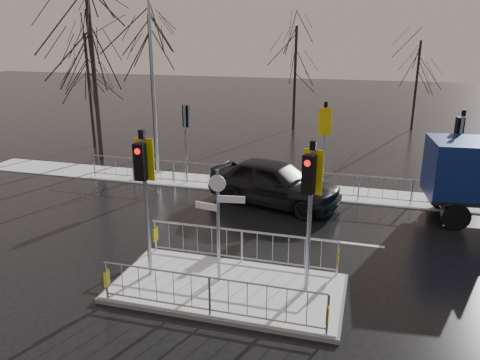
# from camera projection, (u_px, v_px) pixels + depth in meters

# --- Properties ---
(ground) EXTENTS (120.00, 120.00, 0.00)m
(ground) POSITION_uv_depth(u_px,v_px,m) (228.00, 290.00, 12.26)
(ground) COLOR black
(ground) RESTS_ON ground
(snow_verge) EXTENTS (30.00, 2.00, 0.04)m
(snow_verge) POSITION_uv_depth(u_px,v_px,m) (287.00, 189.00, 20.14)
(snow_verge) COLOR white
(snow_verge) RESTS_ON ground
(lane_markings) EXTENTS (8.00, 11.38, 0.01)m
(lane_markings) POSITION_uv_depth(u_px,v_px,m) (224.00, 297.00, 11.95)
(lane_markings) COLOR silver
(lane_markings) RESTS_ON ground
(traffic_island) EXTENTS (6.00, 3.04, 4.15)m
(traffic_island) POSITION_uv_depth(u_px,v_px,m) (227.00, 277.00, 12.15)
(traffic_island) COLOR slate
(traffic_island) RESTS_ON ground
(far_kerb_fixtures) EXTENTS (18.00, 0.65, 3.83)m
(far_kerb_fixtures) POSITION_uv_depth(u_px,v_px,m) (292.00, 170.00, 19.30)
(far_kerb_fixtures) COLOR #92979F
(far_kerb_fixtures) RESTS_ON ground
(car_far_lane) EXTENTS (5.59, 3.43, 1.78)m
(car_far_lane) POSITION_uv_depth(u_px,v_px,m) (274.00, 182.00, 18.18)
(car_far_lane) COLOR black
(car_far_lane) RESTS_ON ground
(tree_near_a) EXTENTS (4.75, 4.75, 8.97)m
(tree_near_a) POSITION_uv_depth(u_px,v_px,m) (91.00, 40.00, 23.25)
(tree_near_a) COLOR black
(tree_near_a) RESTS_ON ground
(tree_near_b) EXTENTS (4.00, 4.00, 7.55)m
(tree_near_b) POSITION_uv_depth(u_px,v_px,m) (151.00, 59.00, 24.26)
(tree_near_b) COLOR black
(tree_near_b) RESTS_ON ground
(tree_near_c) EXTENTS (3.50, 3.50, 6.61)m
(tree_near_c) POSITION_uv_depth(u_px,v_px,m) (88.00, 69.00, 26.54)
(tree_near_c) COLOR black
(tree_near_c) RESTS_ON ground
(tree_far_a) EXTENTS (3.75, 3.75, 7.08)m
(tree_far_a) POSITION_uv_depth(u_px,v_px,m) (296.00, 58.00, 31.51)
(tree_far_a) COLOR black
(tree_far_a) RESTS_ON ground
(tree_far_b) EXTENTS (3.25, 3.25, 6.14)m
(tree_far_b) POSITION_uv_depth(u_px,v_px,m) (418.00, 68.00, 31.46)
(tree_far_b) COLOR black
(tree_far_b) RESTS_ON ground
(street_lamp_left) EXTENTS (1.25, 0.18, 8.20)m
(street_lamp_left) POSITION_uv_depth(u_px,v_px,m) (154.00, 78.00, 21.30)
(street_lamp_left) COLOR #92979F
(street_lamp_left) RESTS_ON ground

